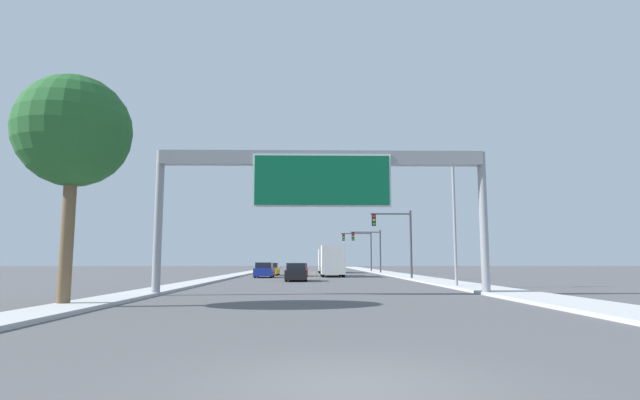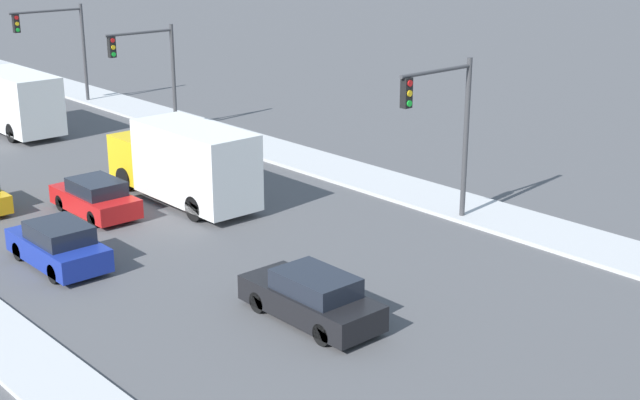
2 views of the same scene
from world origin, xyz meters
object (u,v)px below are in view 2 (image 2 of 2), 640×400
at_px(truck_box_primary, 185,163).
at_px(traffic_light_near_intersection, 447,118).
at_px(car_far_center, 312,298).
at_px(traffic_light_far_intersection, 60,38).
at_px(car_mid_center, 95,198).
at_px(car_mid_right, 58,246).
at_px(traffic_light_mid_block, 152,62).
at_px(truck_box_secondary, 11,101).

height_order(truck_box_primary, traffic_light_near_intersection, traffic_light_near_intersection).
xyz_separation_m(car_far_center, traffic_light_far_intersection, (8.78, 32.92, 3.39)).
bearing_deg(car_mid_center, truck_box_primary, -16.39).
height_order(car_far_center, truck_box_primary, truck_box_primary).
bearing_deg(car_mid_right, traffic_light_far_intersection, 63.05).
distance_m(car_mid_center, traffic_light_near_intersection, 13.85).
distance_m(car_mid_right, truck_box_primary, 7.66).
distance_m(car_mid_right, traffic_light_near_intersection, 14.31).
height_order(traffic_light_near_intersection, traffic_light_far_intersection, traffic_light_near_intersection).
distance_m(car_mid_right, traffic_light_far_intersection, 27.29).
xyz_separation_m(car_mid_right, car_far_center, (3.50, -8.78, -0.00)).
bearing_deg(truck_box_primary, car_mid_center, 163.61).
xyz_separation_m(car_far_center, truck_box_primary, (3.50, 11.74, 0.95)).
height_order(car_far_center, traffic_light_near_intersection, traffic_light_near_intersection).
relative_size(car_mid_right, traffic_light_near_intersection, 0.69).
distance_m(traffic_light_near_intersection, traffic_light_mid_block, 20.00).
bearing_deg(traffic_light_far_intersection, car_far_center, -104.93).
relative_size(truck_box_primary, traffic_light_mid_block, 1.39).
bearing_deg(car_far_center, car_mid_center, 90.00).
relative_size(traffic_light_near_intersection, traffic_light_far_intersection, 1.03).
bearing_deg(truck_box_secondary, car_mid_center, -102.58).
xyz_separation_m(car_mid_right, truck_box_secondary, (7.00, 19.67, 0.96)).
height_order(car_mid_right, traffic_light_far_intersection, traffic_light_far_intersection).
bearing_deg(traffic_light_near_intersection, traffic_light_mid_block, 90.41).
xyz_separation_m(truck_box_primary, truck_box_secondary, (-0.00, 16.71, 0.01)).
relative_size(car_far_center, car_mid_center, 1.08).
xyz_separation_m(car_far_center, traffic_light_near_intersection, (9.10, 2.92, 3.44)).
xyz_separation_m(truck_box_secondary, traffic_light_mid_block, (5.46, -5.53, 2.16)).
relative_size(traffic_light_mid_block, traffic_light_far_intersection, 0.94).
xyz_separation_m(car_mid_center, traffic_light_near_intersection, (9.10, -9.86, 3.46)).
xyz_separation_m(car_far_center, traffic_light_mid_block, (8.96, 22.92, 3.13)).
relative_size(car_mid_center, traffic_light_far_intersection, 0.70).
bearing_deg(car_mid_center, traffic_light_mid_block, 48.55).
bearing_deg(car_mid_center, traffic_light_near_intersection, -47.28).
height_order(truck_box_secondary, traffic_light_near_intersection, traffic_light_near_intersection).
distance_m(car_mid_right, car_mid_center, 5.31).
bearing_deg(traffic_light_near_intersection, truck_box_secondary, 102.37).
height_order(car_mid_center, traffic_light_mid_block, traffic_light_mid_block).
distance_m(car_far_center, traffic_light_near_intersection, 10.16).
xyz_separation_m(car_mid_center, traffic_light_far_intersection, (8.78, 20.14, 3.42)).
bearing_deg(traffic_light_near_intersection, truck_box_primary, 122.40).
bearing_deg(truck_box_secondary, traffic_light_mid_block, -45.40).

